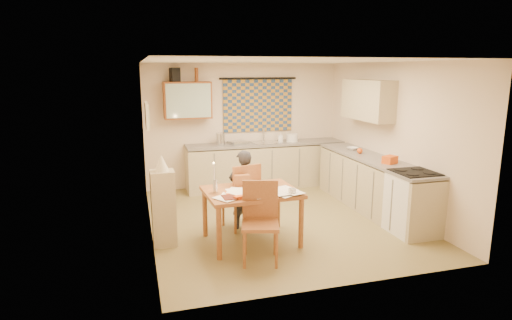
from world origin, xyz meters
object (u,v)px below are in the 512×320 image
object	(u,v)px
counter_right	(372,184)
stove	(412,203)
dining_table	(251,216)
chair_far	(241,208)
counter_back	(267,165)
shelf_stand	(164,208)
person	(243,189)

from	to	relation	value
counter_right	stove	distance (m)	1.11
counter_right	dining_table	bearing A→B (deg)	-161.75
counter_right	chair_far	world-z (taller)	chair_far
counter_back	dining_table	world-z (taller)	counter_back
counter_right	stove	bearing A→B (deg)	-90.00
stove	dining_table	size ratio (longest dim) A/B	0.72
counter_back	stove	xyz separation A→B (m)	(1.28, -3.03, 0.01)
stove	dining_table	bearing A→B (deg)	172.07
chair_far	shelf_stand	xyz separation A→B (m)	(-1.17, -0.34, 0.21)
counter_back	counter_right	size ratio (longest dim) A/B	1.12
counter_back	chair_far	world-z (taller)	chair_far
counter_right	chair_far	bearing A→B (deg)	-175.07
stove	dining_table	distance (m)	2.39
stove	person	distance (m)	2.50
counter_back	chair_far	xyz separation A→B (m)	(-1.09, -2.12, -0.14)
chair_far	person	xyz separation A→B (m)	(0.03, -0.01, 0.29)
stove	shelf_stand	world-z (taller)	shelf_stand
stove	chair_far	bearing A→B (deg)	159.09
counter_right	dining_table	xyz separation A→B (m)	(-2.36, -0.78, -0.07)
person	dining_table	bearing A→B (deg)	89.36
stove	person	world-z (taller)	person
person	shelf_stand	bearing A→B (deg)	17.85
dining_table	person	size ratio (longest dim) A/B	1.08
stove	chair_far	xyz separation A→B (m)	(-2.37, 0.90, -0.15)
counter_right	chair_far	xyz separation A→B (m)	(-2.37, -0.20, -0.14)
counter_right	chair_far	size ratio (longest dim) A/B	2.90
dining_table	person	xyz separation A→B (m)	(0.03, 0.56, 0.23)
counter_right	person	world-z (taller)	person
counter_right	counter_back	bearing A→B (deg)	123.59
counter_right	shelf_stand	distance (m)	3.58
counter_back	shelf_stand	xyz separation A→B (m)	(-2.26, -2.47, 0.07)
dining_table	person	distance (m)	0.61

